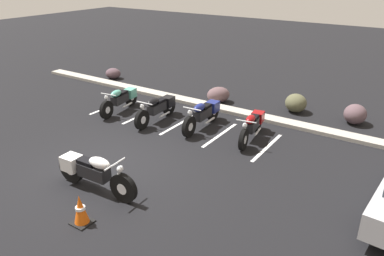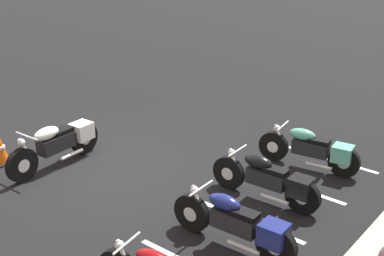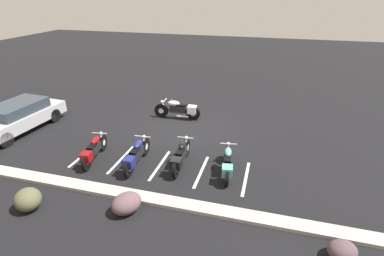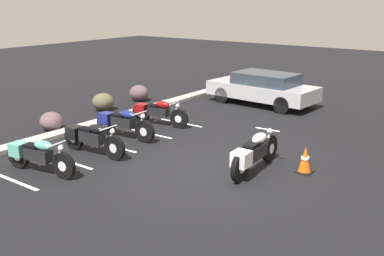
{
  "view_description": "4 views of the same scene",
  "coord_description": "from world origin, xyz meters",
  "views": [
    {
      "loc": [
        6.66,
        -5.99,
        4.9
      ],
      "look_at": [
        1.32,
        2.07,
        0.68
      ],
      "focal_mm": 35.0,
      "sensor_mm": 36.0,
      "label": 1
    },
    {
      "loc": [
        6.71,
        7.58,
        5.03
      ],
      "look_at": [
        -0.77,
        1.56,
        1.06
      ],
      "focal_mm": 50.0,
      "sensor_mm": 36.0,
      "label": 2
    },
    {
      "loc": [
        -3.78,
        12.21,
        5.95
      ],
      "look_at": [
        -0.65,
        0.9,
        0.46
      ],
      "focal_mm": 28.0,
      "sensor_mm": 36.0,
      "label": 3
    },
    {
      "loc": [
        -8.65,
        -5.84,
        4.1
      ],
      "look_at": [
        0.51,
        0.87,
        0.82
      ],
      "focal_mm": 42.0,
      "sensor_mm": 36.0,
      "label": 4
    }
  ],
  "objects": [
    {
      "name": "parked_bike_3",
      "position": [
        2.41,
        3.74,
        0.45
      ],
      "size": [
        0.69,
        2.12,
        0.84
      ],
      "rotation": [
        0.0,
        0.0,
        -1.42
      ],
      "color": "black",
      "rests_on": "ground"
    },
    {
      "name": "motorcycle_white_featured",
      "position": [
        0.53,
        -0.97,
        0.49
      ],
      "size": [
        2.35,
        0.66,
        0.92
      ],
      "rotation": [
        0.0,
        0.0,
        0.05
      ],
      "color": "black",
      "rests_on": "ground"
    },
    {
      "name": "parked_bike_1",
      "position": [
        -0.88,
        3.29,
        0.46
      ],
      "size": [
        0.62,
        2.21,
        0.87
      ],
      "rotation": [
        0.0,
        0.0,
        -1.53
      ],
      "color": "black",
      "rests_on": "ground"
    },
    {
      "name": "landscape_rock_3",
      "position": [
        -5.86,
        6.19,
        0.25
      ],
      "size": [
        0.87,
        0.81,
        0.49
      ],
      "primitive_type": "ellipsoid",
      "rotation": [
        0.0,
        0.0,
        0.35
      ],
      "color": "#554048",
      "rests_on": "ground"
    },
    {
      "name": "stall_line_4",
      "position": [
        3.07,
        3.4,
        0.0
      ],
      "size": [
        0.1,
        2.1,
        0.0
      ],
      "primitive_type": "cube",
      "color": "white",
      "rests_on": "ground"
    },
    {
      "name": "parked_bike_0",
      "position": [
        -2.59,
        3.29,
        0.45
      ],
      "size": [
        0.69,
        2.15,
        0.85
      ],
      "rotation": [
        0.0,
        0.0,
        -1.43
      ],
      "color": "black",
      "rests_on": "ground"
    },
    {
      "name": "traffic_cone",
      "position": [
        1.27,
        -1.98,
        0.31
      ],
      "size": [
        0.4,
        0.4,
        0.67
      ],
      "color": "black",
      "rests_on": "ground"
    },
    {
      "name": "parked_bike_2",
      "position": [
        0.7,
        3.67,
        0.47
      ],
      "size": [
        0.63,
        2.24,
        0.88
      ],
      "rotation": [
        0.0,
        0.0,
        -1.53
      ],
      "color": "black",
      "rests_on": "ground"
    },
    {
      "name": "concrete_curb",
      "position": [
        0.0,
        5.38,
        0.06
      ],
      "size": [
        18.0,
        0.5,
        0.12
      ],
      "primitive_type": "cube",
      "color": "#A8A399",
      "rests_on": "ground"
    },
    {
      "name": "stall_line_3",
      "position": [
        1.49,
        3.4,
        0.0
      ],
      "size": [
        0.1,
        2.1,
        0.0
      ],
      "primitive_type": "cube",
      "color": "white",
      "rests_on": "ground"
    },
    {
      "name": "car_silver",
      "position": [
        7.21,
        2.28,
        0.68
      ],
      "size": [
        2.11,
        4.42,
        1.29
      ],
      "rotation": [
        0.0,
        0.0,
        1.5
      ],
      "color": "black",
      "rests_on": "ground"
    },
    {
      "name": "stall_line_1",
      "position": [
        -1.68,
        3.4,
        0.0
      ],
      "size": [
        0.1,
        2.1,
        0.0
      ],
      "primitive_type": "cube",
      "color": "white",
      "rests_on": "ground"
    },
    {
      "name": "landscape_rock_1",
      "position": [
        2.75,
        6.69,
        0.33
      ],
      "size": [
        1.1,
        1.1,
        0.67
      ],
      "primitive_type": "ellipsoid",
      "rotation": [
        0.0,
        0.0,
        0.8
      ],
      "color": "brown",
      "rests_on": "ground"
    },
    {
      "name": "stall_line_2",
      "position": [
        -0.1,
        3.4,
        0.0
      ],
      "size": [
        0.1,
        2.1,
        0.0
      ],
      "primitive_type": "cube",
      "color": "white",
      "rests_on": "ground"
    },
    {
      "name": "landscape_rock_2",
      "position": [
        -0.1,
        6.04,
        0.3
      ],
      "size": [
        1.09,
        1.16,
        0.6
      ],
      "primitive_type": "ellipsoid",
      "rotation": [
        0.0,
        0.0,
        1.05
      ],
      "color": "brown",
      "rests_on": "ground"
    },
    {
      "name": "stall_line_0",
      "position": [
        -3.27,
        3.4,
        0.0
      ],
      "size": [
        0.1,
        2.1,
        0.0
      ],
      "primitive_type": "cube",
      "color": "white",
      "rests_on": "ground"
    },
    {
      "name": "ground",
      "position": [
        0.0,
        0.0,
        0.0
      ],
      "size": [
        60.0,
        60.0,
        0.0
      ],
      "primitive_type": "plane",
      "color": "black"
    }
  ]
}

